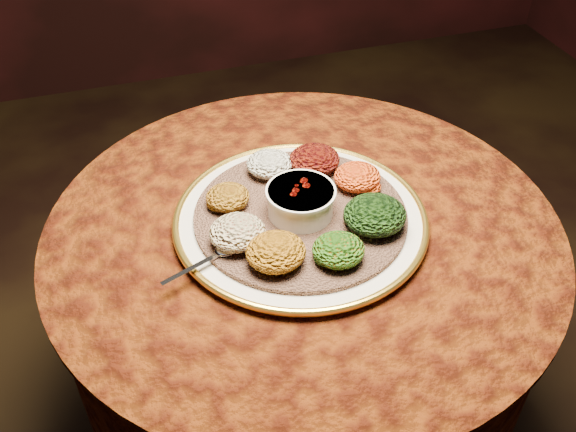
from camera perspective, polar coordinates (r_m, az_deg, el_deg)
name	(u,v)px	position (r m, az deg, el deg)	size (l,w,h in m)	color
table	(302,289)	(1.32, 1.25, -6.49)	(0.96, 0.96, 0.73)	black
platter	(300,219)	(1.18, 1.11, -0.28)	(0.55, 0.55, 0.02)	beige
injera	(300,215)	(1.17, 1.11, 0.12)	(0.39, 0.39, 0.01)	#8B5C45
stew_bowl	(301,200)	(1.15, 1.14, 1.46)	(0.13, 0.13, 0.05)	white
spoon	(221,253)	(1.09, -6.01, -3.27)	(0.14, 0.07, 0.01)	silver
portion_ayib	(269,164)	(1.25, -1.67, 4.66)	(0.09, 0.09, 0.04)	silver
portion_kitfo	(314,160)	(1.26, 2.35, 5.03)	(0.10, 0.10, 0.05)	black
portion_tikil	(357,177)	(1.23, 6.18, 3.49)	(0.09, 0.09, 0.04)	#B1630E
portion_gomen	(375,215)	(1.13, 7.73, 0.11)	(0.11, 0.11, 0.05)	black
portion_mixveg	(338,250)	(1.07, 4.51, -3.02)	(0.09, 0.08, 0.04)	#A5440A
portion_kik	(276,252)	(1.06, -1.09, -3.20)	(0.10, 0.10, 0.05)	#9E5B0D
portion_timatim	(237,232)	(1.10, -4.52, -1.44)	(0.10, 0.09, 0.05)	maroon
portion_shiro	(228,197)	(1.18, -5.38, 1.69)	(0.08, 0.08, 0.04)	#875910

